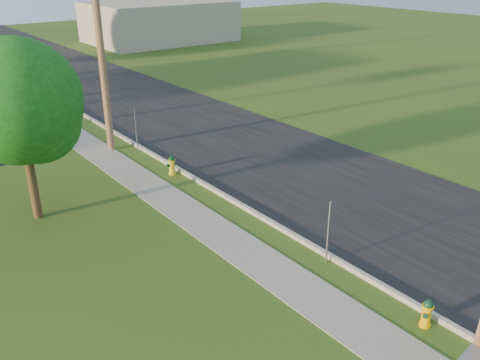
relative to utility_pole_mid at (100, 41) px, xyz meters
name	(u,v)px	position (x,y,z in m)	size (l,w,h in m)	color
ground_plane	(452,345)	(0.60, -17.00, -4.95)	(140.00, 140.00, 0.00)	#33481A
road	(295,169)	(5.10, -7.00, -4.94)	(8.00, 120.00, 0.02)	black
curb	(218,192)	(1.10, -7.00, -4.88)	(0.15, 120.00, 0.15)	#9B978D
sidewalk	(179,206)	(-0.65, -7.00, -4.94)	(1.50, 120.00, 0.03)	gray
utility_pole_mid	(100,41)	(0.00, 0.00, 0.00)	(1.40, 0.32, 9.80)	brown
sign_post_near	(328,233)	(0.85, -12.80, -3.95)	(0.05, 0.04, 2.00)	gray
sign_post_mid	(136,131)	(0.85, -1.00, -3.95)	(0.05, 0.04, 2.00)	gray
sign_post_far	(46,83)	(0.85, 11.20, -3.95)	(0.05, 0.04, 2.00)	gray
distant_building	(159,22)	(18.60, 28.00, -2.95)	(14.00, 10.00, 4.00)	#A1998A
tree_verge	(23,106)	(-4.79, -4.78, -1.03)	(4.02, 4.02, 6.10)	#3E2C18
hydrant_near	(427,313)	(0.69, -16.22, -4.58)	(0.40, 0.36, 0.77)	#EEB100
hydrant_mid	(172,165)	(0.71, -4.30, -4.55)	(0.43, 0.38, 0.83)	gold
hydrant_far	(58,101)	(0.61, 8.60, -4.55)	(0.42, 0.38, 0.82)	yellow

